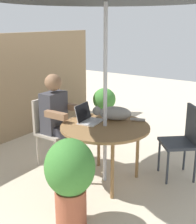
# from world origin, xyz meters

# --- Properties ---
(ground_plane) EXTENTS (14.00, 14.00, 0.00)m
(ground_plane) POSITION_xyz_m (0.00, 0.00, 0.00)
(ground_plane) COLOR beige
(patio_table) EXTENTS (1.05, 1.05, 0.71)m
(patio_table) POSITION_xyz_m (0.00, 0.00, 0.66)
(patio_table) COLOR olive
(patio_table) RESTS_ON ground
(chair_occupied) EXTENTS (0.40, 0.40, 0.91)m
(chair_occupied) POSITION_xyz_m (0.00, 0.89, 0.54)
(chair_occupied) COLOR #B2A899
(chair_occupied) RESTS_ON ground
(chair_empty) EXTENTS (0.56, 0.56, 0.91)m
(chair_empty) POSITION_xyz_m (0.64, -0.75, 0.54)
(chair_empty) COLOR #33383F
(chair_empty) RESTS_ON ground
(person_seated) EXTENTS (0.48, 0.48, 1.25)m
(person_seated) POSITION_xyz_m (0.00, 0.73, 0.71)
(person_seated) COLOR #3F3F47
(person_seated) RESTS_ON ground
(laptop) EXTENTS (0.33, 0.29, 0.21)m
(laptop) POSITION_xyz_m (-0.00, 0.27, 0.77)
(laptop) COLOR silver
(laptop) RESTS_ON patio_table
(cat) EXTENTS (0.35, 0.61, 0.17)m
(cat) POSITION_xyz_m (0.25, 0.04, 0.79)
(cat) COLOR gray
(cat) RESTS_ON patio_table
(potted_plant_near_fence) EXTENTS (0.42, 0.42, 0.70)m
(potted_plant_near_fence) POSITION_xyz_m (1.78, 1.19, 0.40)
(potted_plant_near_fence) COLOR #595654
(potted_plant_near_fence) RESTS_ON ground
(potted_plant_by_chair) EXTENTS (0.47, 0.47, 0.88)m
(potted_plant_by_chair) POSITION_xyz_m (-0.90, -0.21, 0.51)
(potted_plant_by_chair) COLOR #9E5138
(potted_plant_by_chair) RESTS_ON ground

